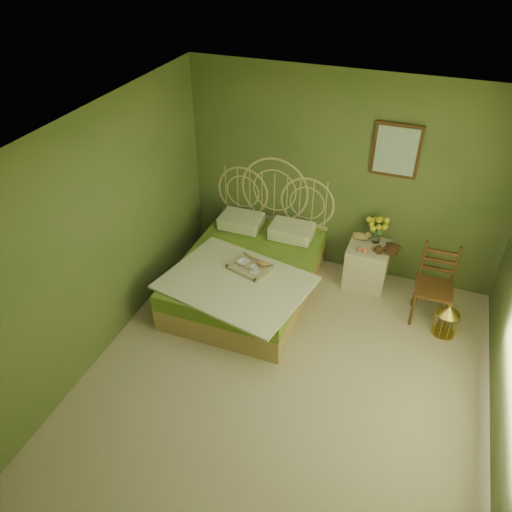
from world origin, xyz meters
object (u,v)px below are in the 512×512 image
at_px(birdcage, 446,320).
at_px(bed, 249,271).
at_px(nightstand, 368,259).
at_px(chair, 436,279).

bearing_deg(birdcage, bed, -178.49).
height_order(bed, birdcage, bed).
bearing_deg(bed, birdcage, 1.51).
relative_size(bed, nightstand, 2.29).
xyz_separation_m(chair, birdcage, (0.20, -0.27, -0.33)).
height_order(chair, birdcage, chair).
distance_m(bed, nightstand, 1.53).
bearing_deg(nightstand, birdcage, -32.19).
height_order(nightstand, chair, nightstand).
bearing_deg(chair, bed, -172.31).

